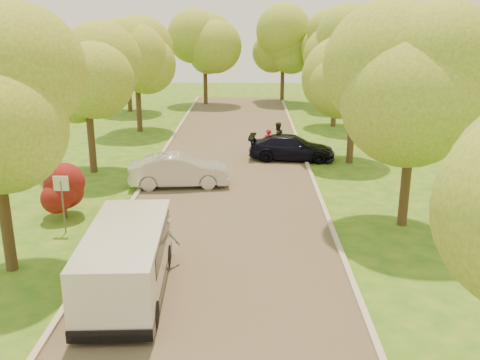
# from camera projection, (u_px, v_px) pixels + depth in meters

# --- Properties ---
(ground) EXTENTS (100.00, 100.00, 0.00)m
(ground) POSITION_uv_depth(u_px,v_px,m) (216.00, 286.00, 15.77)
(ground) COLOR #276117
(ground) RESTS_ON ground
(road) EXTENTS (8.00, 60.00, 0.01)m
(road) POSITION_uv_depth(u_px,v_px,m) (227.00, 198.00, 23.41)
(road) COLOR #4C4438
(road) RESTS_ON ground
(curb_left) EXTENTS (0.18, 60.00, 0.12)m
(curb_left) POSITION_uv_depth(u_px,v_px,m) (135.00, 196.00, 23.47)
(curb_left) COLOR #B2AD9E
(curb_left) RESTS_ON ground
(curb_right) EXTENTS (0.18, 60.00, 0.12)m
(curb_right) POSITION_uv_depth(u_px,v_px,m) (320.00, 197.00, 23.33)
(curb_right) COLOR #B2AD9E
(curb_right) RESTS_ON ground
(street_sign) EXTENTS (0.55, 0.06, 2.17)m
(street_sign) POSITION_uv_depth(u_px,v_px,m) (62.00, 192.00, 19.23)
(street_sign) COLOR #59595E
(street_sign) RESTS_ON ground
(red_shrub) EXTENTS (1.70, 1.70, 1.95)m
(red_shrub) POSITION_uv_depth(u_px,v_px,m) (63.00, 191.00, 20.81)
(red_shrub) COLOR #382619
(red_shrub) RESTS_ON ground
(tree_l_midb) EXTENTS (4.30, 4.20, 6.62)m
(tree_l_midb) POSITION_uv_depth(u_px,v_px,m) (90.00, 81.00, 26.00)
(tree_l_midb) COLOR #382619
(tree_l_midb) RESTS_ON ground
(tree_l_far) EXTENTS (4.92, 4.80, 7.79)m
(tree_l_far) POSITION_uv_depth(u_px,v_px,m) (139.00, 50.00, 35.29)
(tree_l_far) COLOR #382619
(tree_l_far) RESTS_ON ground
(tree_r_mida) EXTENTS (5.13, 5.00, 7.95)m
(tree_r_mida) POSITION_uv_depth(u_px,v_px,m) (422.00, 78.00, 18.80)
(tree_r_mida) COLOR #382619
(tree_r_mida) RESTS_ON ground
(tree_r_midb) EXTENTS (4.51, 4.40, 7.01)m
(tree_r_midb) POSITION_uv_depth(u_px,v_px,m) (359.00, 72.00, 27.60)
(tree_r_midb) COLOR #382619
(tree_r_midb) RESTS_ON ground
(tree_r_far) EXTENTS (5.33, 5.20, 8.34)m
(tree_r_far) POSITION_uv_depth(u_px,v_px,m) (341.00, 43.00, 36.86)
(tree_r_far) COLOR #382619
(tree_r_far) RESTS_ON ground
(tree_bg_a) EXTENTS (5.12, 5.00, 7.72)m
(tree_bg_a) POSITION_uv_depth(u_px,v_px,m) (129.00, 46.00, 43.02)
(tree_bg_a) COLOR #382619
(tree_bg_a) RESTS_ON ground
(tree_bg_b) EXTENTS (5.12, 5.00, 7.95)m
(tree_bg_b) POSITION_uv_depth(u_px,v_px,m) (337.00, 42.00, 44.58)
(tree_bg_b) COLOR #382619
(tree_bg_b) RESTS_ON ground
(tree_bg_c) EXTENTS (4.92, 4.80, 7.33)m
(tree_bg_c) POSITION_uv_depth(u_px,v_px,m) (207.00, 47.00, 46.83)
(tree_bg_c) COLOR #382619
(tree_bg_c) RESTS_ON ground
(tree_bg_d) EXTENTS (5.12, 5.00, 7.72)m
(tree_bg_d) POSITION_uv_depth(u_px,v_px,m) (286.00, 43.00, 48.53)
(tree_bg_d) COLOR #382619
(tree_bg_d) RESTS_ON ground
(minivan) EXTENTS (2.35, 5.39, 1.97)m
(minivan) POSITION_uv_depth(u_px,v_px,m) (126.00, 260.00, 15.07)
(minivan) COLOR silver
(minivan) RESTS_ON ground
(silver_sedan) EXTENTS (4.74, 2.07, 1.52)m
(silver_sedan) POSITION_uv_depth(u_px,v_px,m) (179.00, 171.00, 24.84)
(silver_sedan) COLOR #BDBCC1
(silver_sedan) RESTS_ON ground
(dark_sedan) EXTENTS (4.90, 2.41, 1.37)m
(dark_sedan) POSITION_uv_depth(u_px,v_px,m) (292.00, 148.00, 29.46)
(dark_sedan) COLOR black
(dark_sedan) RESTS_ON ground
(longboard) EXTENTS (0.35, 0.84, 0.10)m
(longboard) POSITION_uv_depth(u_px,v_px,m) (164.00, 262.00, 17.16)
(longboard) COLOR black
(longboard) RESTS_ON ground
(skateboarder) EXTENTS (1.11, 0.74, 1.60)m
(skateboarder) POSITION_uv_depth(u_px,v_px,m) (163.00, 238.00, 16.92)
(skateboarder) COLOR gray
(skateboarder) RESTS_ON longboard
(person_striped) EXTENTS (0.67, 0.52, 1.65)m
(person_striped) POSITION_uv_depth(u_px,v_px,m) (268.00, 143.00, 29.83)
(person_striped) COLOR red
(person_striped) RESTS_ON ground
(person_olive) EXTENTS (1.08, 1.02, 1.76)m
(person_olive) POSITION_uv_depth(u_px,v_px,m) (277.00, 137.00, 31.07)
(person_olive) COLOR #262D1B
(person_olive) RESTS_ON ground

